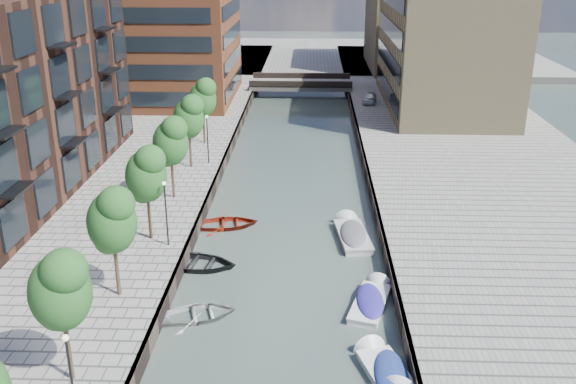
# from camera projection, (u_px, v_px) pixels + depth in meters

# --- Properties ---
(water) EXTENTS (300.00, 300.00, 0.00)m
(water) POSITION_uv_depth(u_px,v_px,m) (294.00, 175.00, 54.14)
(water) COLOR #38473F
(water) RESTS_ON ground
(quay_right) EXTENTS (20.00, 140.00, 1.00)m
(quay_right) POSITION_uv_depth(u_px,v_px,m) (486.00, 172.00, 53.40)
(quay_right) COLOR gray
(quay_right) RESTS_ON ground
(quay_wall_left) EXTENTS (0.25, 140.00, 1.00)m
(quay_wall_left) POSITION_uv_depth(u_px,v_px,m) (222.00, 169.00, 54.18)
(quay_wall_left) COLOR #332823
(quay_wall_left) RESTS_ON ground
(quay_wall_right) EXTENTS (0.25, 140.00, 1.00)m
(quay_wall_right) POSITION_uv_depth(u_px,v_px,m) (367.00, 170.00, 53.75)
(quay_wall_right) COLOR #332823
(quay_wall_right) RESTS_ON ground
(far_closure) EXTENTS (80.00, 40.00, 1.00)m
(far_closure) POSITION_uv_depth(u_px,v_px,m) (304.00, 57.00, 110.00)
(far_closure) COLOR gray
(far_closure) RESTS_ON ground
(tan_block_near) EXTENTS (12.00, 25.00, 14.00)m
(tan_block_near) POSITION_uv_depth(u_px,v_px,m) (444.00, 44.00, 71.27)
(tan_block_near) COLOR #95835B
(tan_block_near) RESTS_ON quay_right
(tan_block_far) EXTENTS (12.00, 20.00, 16.00)m
(tan_block_far) POSITION_uv_depth(u_px,v_px,m) (411.00, 13.00, 95.20)
(tan_block_far) COLOR #95835B
(tan_block_far) RESTS_ON quay_right
(bridge) EXTENTS (13.00, 6.00, 1.30)m
(bridge) POSITION_uv_depth(u_px,v_px,m) (301.00, 84.00, 83.53)
(bridge) COLOR gray
(bridge) RESTS_ON ground
(tree_1) EXTENTS (2.50, 2.50, 5.95)m
(tree_1) POSITION_uv_depth(u_px,v_px,m) (60.00, 288.00, 25.47)
(tree_1) COLOR #382619
(tree_1) RESTS_ON quay_left
(tree_2) EXTENTS (2.50, 2.50, 5.95)m
(tree_2) POSITION_uv_depth(u_px,v_px,m) (112.00, 218.00, 32.01)
(tree_2) COLOR #382619
(tree_2) RESTS_ON quay_left
(tree_3) EXTENTS (2.50, 2.50, 5.95)m
(tree_3) POSITION_uv_depth(u_px,v_px,m) (146.00, 173.00, 38.55)
(tree_3) COLOR #382619
(tree_3) RESTS_ON quay_left
(tree_4) EXTENTS (2.50, 2.50, 5.95)m
(tree_4) POSITION_uv_depth(u_px,v_px,m) (170.00, 140.00, 45.08)
(tree_4) COLOR #382619
(tree_4) RESTS_ON quay_left
(tree_5) EXTENTS (2.50, 2.50, 5.95)m
(tree_5) POSITION_uv_depth(u_px,v_px,m) (188.00, 116.00, 51.62)
(tree_5) COLOR #382619
(tree_5) RESTS_ON quay_left
(tree_6) EXTENTS (2.50, 2.50, 5.95)m
(tree_6) POSITION_uv_depth(u_px,v_px,m) (203.00, 97.00, 58.16)
(tree_6) COLOR #382619
(tree_6) RESTS_ON quay_left
(lamp_0) EXTENTS (0.24, 0.24, 4.12)m
(lamp_0) POSITION_uv_depth(u_px,v_px,m) (71.00, 373.00, 23.26)
(lamp_0) COLOR black
(lamp_0) RESTS_ON quay_left
(lamp_1) EXTENTS (0.24, 0.24, 4.12)m
(lamp_1) POSITION_uv_depth(u_px,v_px,m) (166.00, 207.00, 38.21)
(lamp_1) COLOR black
(lamp_1) RESTS_ON quay_left
(lamp_2) EXTENTS (0.24, 0.24, 4.12)m
(lamp_2) POSITION_uv_depth(u_px,v_px,m) (207.00, 134.00, 53.15)
(lamp_2) COLOR black
(lamp_2) RESTS_ON quay_left
(sloop_2) EXTENTS (4.87, 3.90, 0.90)m
(sloop_2) POSITION_uv_depth(u_px,v_px,m) (227.00, 226.00, 44.14)
(sloop_2) COLOR maroon
(sloop_2) RESTS_ON ground
(sloop_3) EXTENTS (4.68, 3.94, 0.83)m
(sloop_3) POSITION_uv_depth(u_px,v_px,m) (199.00, 317.00, 33.27)
(sloop_3) COLOR #BAB9B7
(sloop_3) RESTS_ON ground
(sloop_4) EXTENTS (5.27, 4.11, 1.00)m
(sloop_4) POSITION_uv_depth(u_px,v_px,m) (197.00, 267.00, 38.54)
(sloop_4) COLOR black
(sloop_4) RESTS_ON ground
(motorboat_0) EXTENTS (2.98, 5.09, 1.61)m
(motorboat_0) POSITION_uv_depth(u_px,v_px,m) (387.00, 374.00, 28.51)
(motorboat_0) COLOR white
(motorboat_0) RESTS_ON ground
(motorboat_3) EXTENTS (2.76, 4.83, 1.53)m
(motorboat_3) POSITION_uv_depth(u_px,v_px,m) (371.00, 300.00, 34.52)
(motorboat_3) COLOR white
(motorboat_3) RESTS_ON ground
(motorboat_4) EXTENTS (2.45, 5.50, 1.77)m
(motorboat_4) POSITION_uv_depth(u_px,v_px,m) (352.00, 234.00, 42.48)
(motorboat_4) COLOR #B7B7B5
(motorboat_4) RESTS_ON ground
(car) EXTENTS (2.03, 3.77, 1.22)m
(car) POSITION_uv_depth(u_px,v_px,m) (370.00, 98.00, 74.80)
(car) COLOR silver
(car) RESTS_ON quay_right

